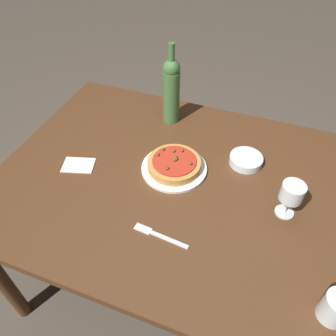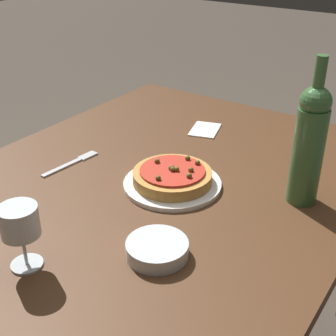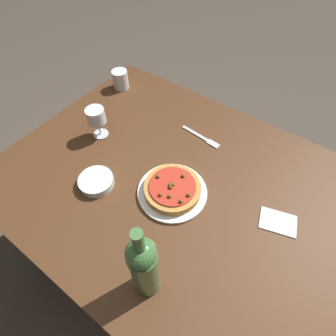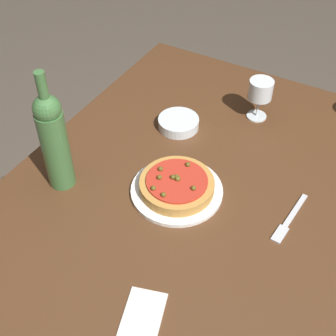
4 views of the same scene
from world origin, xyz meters
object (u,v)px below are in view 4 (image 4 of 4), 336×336
object	(u,v)px
dining_table	(194,214)
dinner_plate	(177,191)
fork	(289,221)
wine_bottle	(54,140)
wine_glass	(260,91)
side_bowl	(178,123)
pizza	(177,185)

from	to	relation	value
dining_table	dinner_plate	world-z (taller)	dinner_plate
dining_table	fork	bearing A→B (deg)	-82.33
wine_bottle	fork	bearing A→B (deg)	-73.74
dinner_plate	wine_bottle	world-z (taller)	wine_bottle
dinner_plate	wine_glass	xyz separation A→B (m)	(0.43, -0.06, 0.09)
dining_table	fork	size ratio (longest dim) A/B	6.98
dinner_plate	wine_bottle	bearing A→B (deg)	112.39
wine_bottle	side_bowl	size ratio (longest dim) A/B	2.77
dinner_plate	wine_glass	distance (m)	0.44
wine_glass	wine_bottle	xyz separation A→B (m)	(-0.55, 0.36, 0.06)
wine_glass	fork	world-z (taller)	wine_glass
dining_table	wine_glass	size ratio (longest dim) A/B	9.71
dinner_plate	fork	xyz separation A→B (m)	(0.05, -0.30, -0.00)
wine_glass	dining_table	bearing A→B (deg)	177.92
dining_table	side_bowl	world-z (taller)	side_bowl
side_bowl	wine_bottle	bearing A→B (deg)	156.16
dining_table	wine_bottle	size ratio (longest dim) A/B	3.72
wine_glass	side_bowl	world-z (taller)	wine_glass
dinner_plate	fork	world-z (taller)	dinner_plate
pizza	fork	size ratio (longest dim) A/B	1.07
wine_bottle	side_bowl	bearing A→B (deg)	-23.84
dining_table	dinner_plate	size ratio (longest dim) A/B	5.26
pizza	wine_bottle	distance (m)	0.35
fork	dining_table	bearing A→B (deg)	-77.25
dinner_plate	pizza	xyz separation A→B (m)	(-0.00, 0.00, 0.02)
pizza	side_bowl	size ratio (longest dim) A/B	1.58
dinner_plate	side_bowl	size ratio (longest dim) A/B	1.96
dining_table	wine_glass	distance (m)	0.45
side_bowl	fork	size ratio (longest dim) A/B	0.68
dining_table	pizza	world-z (taller)	pizza
dining_table	side_bowl	distance (m)	0.31
pizza	wine_bottle	size ratio (longest dim) A/B	0.57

